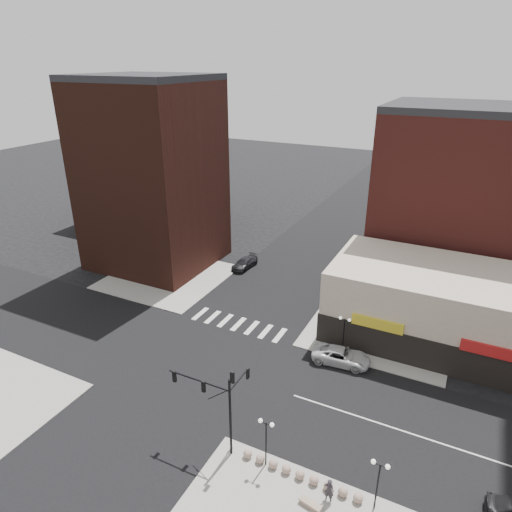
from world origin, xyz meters
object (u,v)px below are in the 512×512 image
at_px(street_lamp_ne, 344,326).
at_px(dark_sedan_north, 245,263).
at_px(street_lamp_se_a, 266,432).
at_px(street_lamp_se_b, 379,474).
at_px(white_suv, 341,356).
at_px(traffic_signal, 221,396).
at_px(pedestrian, 329,490).
at_px(stone_bench, 310,504).

distance_m(street_lamp_ne, dark_sedan_north, 23.27).
relative_size(street_lamp_se_a, dark_sedan_north, 0.83).
bearing_deg(street_lamp_se_b, street_lamp_se_a, 180.00).
bearing_deg(street_lamp_ne, white_suv, -77.25).
distance_m(traffic_signal, pedestrian, 9.70).
relative_size(dark_sedan_north, pedestrian, 2.67).
bearing_deg(stone_bench, street_lamp_se_a, 168.13).
distance_m(street_lamp_se_a, white_suv, 14.78).
bearing_deg(traffic_signal, stone_bench, -13.87).
distance_m(street_lamp_se_b, white_suv, 16.15).
xyz_separation_m(street_lamp_se_b, stone_bench, (-3.86, -1.78, -2.97)).
xyz_separation_m(street_lamp_se_b, white_suv, (-6.66, 14.50, -2.50)).
height_order(street_lamp_se_b, stone_bench, street_lamp_se_b).
bearing_deg(street_lamp_se_a, pedestrian, -8.59).
distance_m(dark_sedan_north, pedestrian, 38.06).
bearing_deg(stone_bench, pedestrian, 59.14).
relative_size(street_lamp_se_b, pedestrian, 2.23).
bearing_deg(street_lamp_ne, pedestrian, -76.37).
distance_m(street_lamp_se_b, stone_bench, 5.19).
xyz_separation_m(street_lamp_se_a, white_suv, (1.34, 14.50, -2.50)).
bearing_deg(traffic_signal, street_lamp_se_b, -0.82).
xyz_separation_m(traffic_signal, dark_sedan_north, (-13.74, 29.72, -4.24)).
distance_m(street_lamp_ne, pedestrian, 17.40).
relative_size(street_lamp_se_a, street_lamp_se_b, 1.00).
relative_size(white_suv, pedestrian, 3.04).
bearing_deg(pedestrian, street_lamp_se_a, -5.93).
relative_size(traffic_signal, white_suv, 1.37).
distance_m(dark_sedan_north, stone_bench, 38.36).
bearing_deg(stone_bench, white_suv, 111.19).
height_order(traffic_signal, street_lamp_se_a, traffic_signal).
bearing_deg(street_lamp_ne, street_lamp_se_a, -93.58).
xyz_separation_m(street_lamp_se_b, street_lamp_ne, (-7.00, 16.00, 0.00)).
bearing_deg(pedestrian, dark_sedan_north, -50.98).
relative_size(white_suv, dark_sedan_north, 1.14).
relative_size(street_lamp_ne, pedestrian, 2.23).
distance_m(pedestrian, stone_bench, 1.56).
height_order(traffic_signal, street_lamp_se_b, traffic_signal).
bearing_deg(dark_sedan_north, street_lamp_ne, -31.92).
height_order(pedestrian, stone_bench, pedestrian).
bearing_deg(street_lamp_ne, traffic_signal, -106.75).
bearing_deg(pedestrian, street_lamp_ne, -73.71).
bearing_deg(dark_sedan_north, traffic_signal, -60.22).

